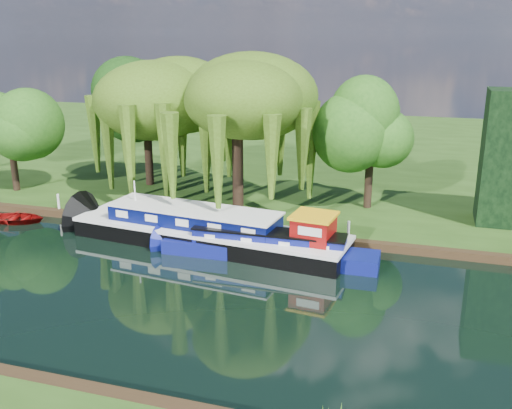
% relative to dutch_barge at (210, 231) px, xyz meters
% --- Properties ---
extents(ground, '(120.00, 120.00, 0.00)m').
position_rel_dutch_barge_xyz_m(ground, '(-1.53, -6.17, -0.84)').
color(ground, black).
extents(far_bank, '(120.00, 52.00, 0.45)m').
position_rel_dutch_barge_xyz_m(far_bank, '(-1.53, 27.83, -0.62)').
color(far_bank, '#213F11').
rests_on(far_bank, ground).
extents(dutch_barge, '(16.39, 5.37, 3.39)m').
position_rel_dutch_barge_xyz_m(dutch_barge, '(0.00, 0.00, 0.00)').
color(dutch_barge, black).
rests_on(dutch_barge, ground).
extents(narrowboat, '(11.61, 2.16, 1.69)m').
position_rel_dutch_barge_xyz_m(narrowboat, '(3.71, -0.97, -0.24)').
color(narrowboat, navy).
rests_on(narrowboat, ground).
extents(red_dinghy, '(3.94, 3.13, 0.74)m').
position_rel_dutch_barge_xyz_m(red_dinghy, '(-13.26, 0.22, -0.84)').
color(red_dinghy, maroon).
rests_on(red_dinghy, ground).
extents(willow_left, '(7.55, 7.55, 9.04)m').
position_rel_dutch_barge_xyz_m(willow_left, '(-6.35, 8.32, 6.18)').
color(willow_left, black).
rests_on(willow_left, far_bank).
extents(willow_right, '(7.48, 7.48, 9.11)m').
position_rel_dutch_barge_xyz_m(willow_right, '(-0.00, 4.94, 6.25)').
color(willow_right, black).
rests_on(willow_right, far_bank).
extents(tree_far_left, '(4.41, 4.41, 7.10)m').
position_rel_dutch_barge_xyz_m(tree_far_left, '(-17.34, 5.32, 4.48)').
color(tree_far_left, black).
rests_on(tree_far_left, far_bank).
extents(tree_far_mid, '(5.28, 5.28, 8.64)m').
position_rel_dutch_barge_xyz_m(tree_far_mid, '(-8.72, 9.70, 5.56)').
color(tree_far_mid, black).
rests_on(tree_far_mid, far_bank).
extents(tree_far_right, '(4.49, 4.49, 7.35)m').
position_rel_dutch_barge_xyz_m(tree_far_right, '(7.82, 8.53, 4.67)').
color(tree_far_right, black).
rests_on(tree_far_right, far_bank).
extents(lamppost, '(0.36, 0.36, 2.56)m').
position_rel_dutch_barge_xyz_m(lamppost, '(-1.03, 4.33, 1.58)').
color(lamppost, silver).
rests_on(lamppost, far_bank).
extents(mooring_posts, '(19.16, 0.16, 1.00)m').
position_rel_dutch_barge_xyz_m(mooring_posts, '(-2.03, 2.23, 0.11)').
color(mooring_posts, silver).
rests_on(mooring_posts, far_bank).
extents(reeds_near, '(33.70, 1.50, 1.10)m').
position_rel_dutch_barge_xyz_m(reeds_near, '(5.35, -13.75, -0.29)').
color(reeds_near, '#205616').
rests_on(reeds_near, ground).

